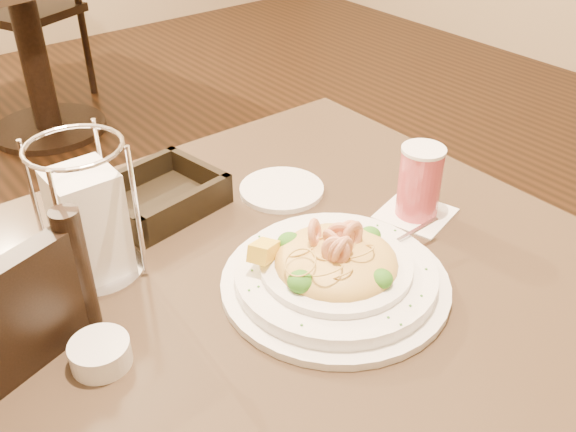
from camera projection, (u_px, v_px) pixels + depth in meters
main_table at (295, 378)px, 1.09m from camera, size 0.90×0.90×0.75m
background_table at (26, 22)px, 2.75m from camera, size 1.06×1.06×0.75m
dining_chair_far at (30, 3)px, 3.07m from camera, size 0.55×0.55×0.93m
pasta_bowl at (335, 270)px, 0.90m from camera, size 0.36×0.33×0.10m
drink_glass at (420, 183)px, 1.04m from camera, size 0.13×0.13×0.12m
bread_basket at (159, 198)px, 1.08m from camera, size 0.22×0.19×0.05m
napkin_caddy at (88, 221)px, 0.89m from camera, size 0.13×0.13×0.21m
side_plate at (282, 189)px, 1.13m from camera, size 0.16×0.16×0.01m
butter_ramekin at (100, 354)px, 0.78m from camera, size 0.08×0.08×0.03m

